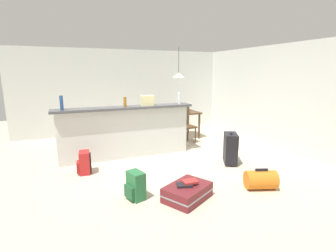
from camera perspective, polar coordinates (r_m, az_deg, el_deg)
ground_plane at (r=5.40m, az=-0.70°, el=-8.21°), size 13.00×13.00×0.05m
wall_back at (r=8.00m, az=-8.95°, el=7.68°), size 6.60×0.10×2.50m
wall_right at (r=7.05m, az=22.12°, el=6.35°), size 0.10×6.00×2.50m
partition_half_wall at (r=5.57m, az=-9.33°, el=-1.67°), size 2.80×0.20×1.08m
bar_countertop at (r=5.46m, az=-9.53°, el=4.09°), size 2.96×0.40×0.05m
bottle_blue at (r=5.25m, az=-22.83°, el=4.80°), size 0.07×0.07×0.28m
bottle_amber at (r=5.35m, az=-9.65°, el=5.33°), size 0.06×0.06×0.21m
bottle_clear at (r=5.83m, az=2.59°, el=6.29°), size 0.07×0.07×0.26m
grocery_bag at (r=5.52m, az=-4.65°, el=5.71°), size 0.26×0.18×0.22m
dining_table at (r=7.18m, az=2.34°, el=2.46°), size 1.10×0.80×0.74m
dining_chair_near_partition at (r=6.73m, az=3.87°, el=0.66°), size 0.47×0.47×0.93m
pendant_lamp at (r=7.17m, az=2.40°, el=11.36°), size 0.34×0.34×0.86m
suitcase_flat_maroon at (r=3.88m, az=4.38°, el=-14.59°), size 0.89×0.77×0.22m
duffel_bag_orange at (r=4.42m, az=20.14°, el=-11.28°), size 0.55×0.45×0.34m
backpack_red at (r=4.97m, az=-18.31°, el=-7.88°), size 0.27×0.30×0.42m
backpack_green at (r=3.87m, az=-7.32°, el=-13.24°), size 0.30×0.32×0.42m
suitcase_upright_black at (r=5.33m, az=13.87°, el=-4.83°), size 0.42×0.50×0.67m
book_stack at (r=3.82m, az=4.35°, el=-12.68°), size 0.34×0.22×0.06m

